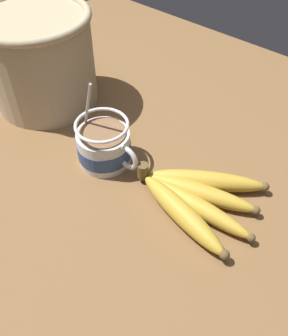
{
  "coord_description": "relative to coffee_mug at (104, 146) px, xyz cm",
  "views": [
    {
      "loc": [
        34.13,
        -31.84,
        54.49
      ],
      "look_at": [
        5.29,
        2.19,
        7.66
      ],
      "focal_mm": 40.0,
      "sensor_mm": 36.0,
      "label": 1
    }
  ],
  "objects": [
    {
      "name": "table",
      "position": [
        4.05,
        -1.88,
        -5.56
      ],
      "size": [
        120.25,
        120.25,
        3.74
      ],
      "color": "brown",
      "rests_on": "ground"
    },
    {
      "name": "banana_bunch",
      "position": [
        19.08,
        2.37,
        -2.0
      ],
      "size": [
        22.99,
        19.21,
        4.08
      ],
      "color": "brown",
      "rests_on": "table"
    },
    {
      "name": "coffee_mug",
      "position": [
        0.0,
        0.0,
        0.0
      ],
      "size": [
        14.31,
        9.94,
        16.42
      ],
      "color": "silver",
      "rests_on": "table"
    },
    {
      "name": "woven_basket",
      "position": [
        -23.45,
        5.78,
        6.67
      ],
      "size": [
        23.08,
        23.08,
        19.94
      ],
      "color": "tan",
      "rests_on": "table"
    }
  ]
}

